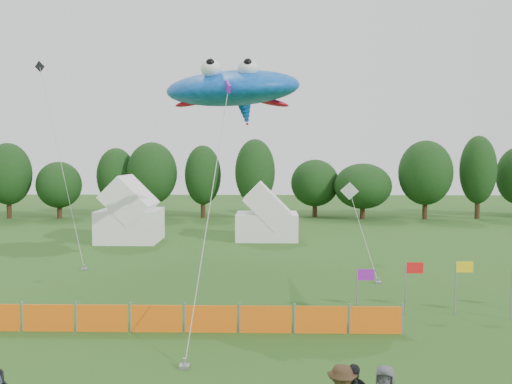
{
  "coord_description": "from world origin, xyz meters",
  "views": [
    {
      "loc": [
        0.46,
        -13.64,
        6.46
      ],
      "look_at": [
        0.0,
        6.0,
        5.2
      ],
      "focal_mm": 40.0,
      "sensor_mm": 36.0,
      "label": 1
    }
  ],
  "objects_px": {
    "tent_left": "(130,215)",
    "stingray_kite": "(233,90)",
    "barrier_fence": "(156,319)",
    "tent_right": "(267,218)"
  },
  "relations": [
    {
      "from": "tent_left",
      "to": "stingray_kite",
      "type": "bearing_deg",
      "value": -58.08
    },
    {
      "from": "barrier_fence",
      "to": "tent_left",
      "type": "bearing_deg",
      "value": 106.11
    },
    {
      "from": "tent_left",
      "to": "stingray_kite",
      "type": "relative_size",
      "value": 0.22
    },
    {
      "from": "barrier_fence",
      "to": "stingray_kite",
      "type": "height_order",
      "value": "stingray_kite"
    },
    {
      "from": "barrier_fence",
      "to": "stingray_kite",
      "type": "xyz_separation_m",
      "value": [
        2.33,
        8.03,
        9.21
      ]
    },
    {
      "from": "tent_left",
      "to": "barrier_fence",
      "type": "bearing_deg",
      "value": -73.89
    },
    {
      "from": "tent_right",
      "to": "tent_left",
      "type": "bearing_deg",
      "value": -173.25
    },
    {
      "from": "tent_left",
      "to": "tent_right",
      "type": "bearing_deg",
      "value": 6.75
    },
    {
      "from": "tent_left",
      "to": "stingray_kite",
      "type": "xyz_separation_m",
      "value": [
        8.67,
        -13.92,
        7.71
      ]
    },
    {
      "from": "tent_left",
      "to": "barrier_fence",
      "type": "distance_m",
      "value": 22.89
    }
  ]
}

